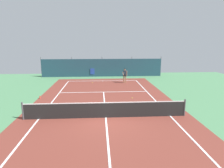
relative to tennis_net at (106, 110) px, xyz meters
The scene contains 10 objects.
ground_plane 0.51m from the tennis_net, ahead, with size 36.00×36.00×0.00m, color #4C8456.
court_surface 0.51m from the tennis_net, ahead, with size 11.02×26.60×0.01m.
tennis_net is the anchor object (origin of this frame).
back_fence 15.52m from the tennis_net, 90.00° to the left, with size 16.30×0.98×2.70m.
tennis_player 10.86m from the tennis_net, 76.53° to the left, with size 0.68×0.78×1.64m.
tennis_ball_near_player 4.82m from the tennis_net, 60.63° to the left, with size 0.07×0.07×0.07m, color #CCDB33.
tennis_ball_midcourt 7.05m from the tennis_net, 124.85° to the left, with size 0.07×0.07×0.07m, color #CCDB33.
tennis_ball_by_sideline 10.82m from the tennis_net, 96.26° to the left, with size 0.07×0.07×0.07m, color #CCDB33.
parked_car 17.15m from the tennis_net, 93.32° to the left, with size 2.41×4.39×1.68m.
water_bottle 7.03m from the tennis_net, 139.56° to the left, with size 0.08×0.08×0.24m, color #D84C38.
Camera 1 is at (-0.34, -11.55, 4.62)m, focal length 31.51 mm.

